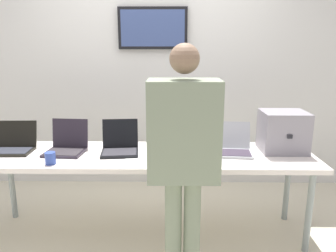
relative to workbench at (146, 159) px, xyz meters
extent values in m
cube|color=beige|center=(0.00, 0.00, -0.70)|extent=(8.00, 8.00, 0.04)
cube|color=silver|center=(0.00, 1.13, 0.72)|extent=(8.00, 0.06, 2.79)
cube|color=black|center=(0.01, 1.08, 1.10)|extent=(0.74, 0.05, 0.44)
cube|color=#3A4C7F|center=(0.01, 1.06, 1.10)|extent=(0.68, 0.02, 0.38)
cube|color=silver|center=(0.00, 0.00, 0.03)|extent=(2.76, 0.70, 0.04)
cylinder|color=gray|center=(1.28, -0.25, -0.33)|extent=(0.05, 0.05, 0.69)
cylinder|color=gray|center=(-1.28, 0.25, -0.33)|extent=(0.05, 0.05, 0.69)
cylinder|color=gray|center=(1.28, 0.25, -0.33)|extent=(0.05, 0.05, 0.69)
cube|color=gray|center=(1.15, 0.10, 0.22)|extent=(0.37, 0.32, 0.34)
cube|color=black|center=(1.15, -0.07, 0.22)|extent=(0.04, 0.01, 0.03)
cube|color=black|center=(-1.14, 0.01, 0.06)|extent=(0.38, 0.24, 0.02)
cube|color=#2B2D38|center=(-1.14, 0.00, 0.07)|extent=(0.35, 0.19, 0.00)
cube|color=black|center=(-1.15, 0.15, 0.18)|extent=(0.38, 0.08, 0.22)
cube|color=navy|center=(-1.15, 0.15, 0.18)|extent=(0.35, 0.06, 0.19)
cube|color=#28212B|center=(-0.67, -0.01, 0.06)|extent=(0.33, 0.27, 0.02)
cube|color=#2F2B2F|center=(-0.67, -0.02, 0.07)|extent=(0.30, 0.22, 0.00)
cube|color=#28212B|center=(-0.66, 0.13, 0.19)|extent=(0.31, 0.07, 0.24)
cube|color=white|center=(-0.66, 0.14, 0.19)|extent=(0.28, 0.06, 0.21)
cube|color=black|center=(-0.21, -0.01, 0.06)|extent=(0.32, 0.28, 0.02)
cube|color=#2D2C32|center=(-0.21, -0.02, 0.07)|extent=(0.29, 0.22, 0.00)
cube|color=black|center=(-0.23, 0.14, 0.19)|extent=(0.31, 0.10, 0.24)
cube|color=silver|center=(-0.23, 0.15, 0.19)|extent=(0.28, 0.08, 0.21)
cube|color=#272127|center=(0.24, 0.00, 0.06)|extent=(0.39, 0.27, 0.02)
cube|color=#31272D|center=(0.24, -0.01, 0.07)|extent=(0.35, 0.21, 0.00)
cube|color=#272127|center=(0.26, 0.15, 0.18)|extent=(0.37, 0.12, 0.22)
cube|color=white|center=(0.26, 0.15, 0.17)|extent=(0.34, 0.10, 0.19)
cube|color=#ACAEB5|center=(0.71, -0.01, 0.06)|extent=(0.34, 0.26, 0.02)
cube|color=#342A39|center=(0.71, -0.02, 0.07)|extent=(0.31, 0.21, 0.00)
cube|color=#ACAEB5|center=(0.72, 0.15, 0.18)|extent=(0.33, 0.12, 0.22)
cube|color=white|center=(0.72, 0.15, 0.17)|extent=(0.30, 0.10, 0.19)
cylinder|color=gray|center=(0.23, -0.63, -0.29)|extent=(0.11, 0.11, 0.78)
cylinder|color=gray|center=(0.35, -0.63, -0.29)|extent=(0.11, 0.11, 0.78)
cube|color=gray|center=(0.29, -0.63, 0.41)|extent=(0.44, 0.26, 0.62)
sphere|color=#846650|center=(0.29, -0.63, 0.84)|extent=(0.18, 0.18, 0.18)
cylinder|color=gray|center=(0.12, -0.34, 0.15)|extent=(0.07, 0.32, 0.07)
cylinder|color=gray|center=(0.45, -0.34, 0.15)|extent=(0.07, 0.32, 0.07)
cylinder|color=#2F48A0|center=(-0.70, -0.25, 0.10)|extent=(0.08, 0.08, 0.09)
cube|color=white|center=(-0.05, -0.17, 0.05)|extent=(0.29, 0.34, 0.00)
camera|label=1|loc=(0.22, -2.57, 0.91)|focal=35.00mm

